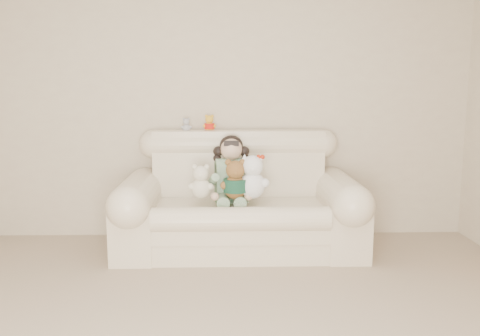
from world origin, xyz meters
The scene contains 8 objects.
wall_back centered at (0.00, 2.50, 1.30)m, with size 4.50×4.50×0.00m, color beige.
sofa centered at (0.07, 2.00, 0.52)m, with size 2.10×0.95×1.03m, color beige, non-canonical shape.
seated_child centered at (0.00, 2.08, 0.72)m, with size 0.36×0.44×0.60m, color #25692B, non-canonical shape.
brown_teddy centered at (0.03, 1.85, 0.70)m, with size 0.25×0.19×0.39m, color brown, non-canonical shape.
white_cat centered at (0.17, 1.87, 0.72)m, with size 0.28×0.22×0.44m, color white, non-canonical shape.
cream_teddy centered at (-0.26, 1.88, 0.67)m, with size 0.22×0.17×0.34m, color #EFE5CF, non-canonical shape.
yellow_mini_bear centered at (-0.20, 2.39, 1.10)m, with size 0.12×0.09×0.19m, color yellow, non-canonical shape.
grey_mini_plush centered at (-0.41, 2.37, 1.09)m, with size 0.10×0.08×0.16m, color #A9AAB0, non-canonical shape.
Camera 1 is at (-0.04, -2.25, 1.42)m, focal length 37.61 mm.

